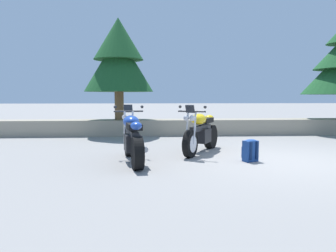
{
  "coord_description": "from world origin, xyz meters",
  "views": [
    {
      "loc": [
        -2.97,
        -6.44,
        1.35
      ],
      "look_at": [
        -2.47,
        1.2,
        0.65
      ],
      "focal_mm": 33.99,
      "sensor_mm": 36.0,
      "label": 1
    }
  ],
  "objects_px": {
    "rider_backpack": "(250,150)",
    "pine_tree_far_left": "(119,57)",
    "motorcycle_blue_near_left": "(132,139)",
    "motorcycle_yellow_centre": "(201,133)"
  },
  "relations": [
    {
      "from": "rider_backpack",
      "to": "pine_tree_far_left",
      "type": "height_order",
      "value": "pine_tree_far_left"
    },
    {
      "from": "motorcycle_blue_near_left",
      "to": "motorcycle_yellow_centre",
      "type": "xyz_separation_m",
      "value": [
        1.6,
        1.0,
        0.0
      ]
    },
    {
      "from": "motorcycle_blue_near_left",
      "to": "rider_backpack",
      "type": "xyz_separation_m",
      "value": [
        2.47,
        -0.1,
        -0.24
      ]
    },
    {
      "from": "motorcycle_yellow_centre",
      "to": "rider_backpack",
      "type": "distance_m",
      "value": 1.42
    },
    {
      "from": "pine_tree_far_left",
      "to": "motorcycle_blue_near_left",
      "type": "bearing_deg",
      "value": -81.78
    },
    {
      "from": "motorcycle_yellow_centre",
      "to": "rider_backpack",
      "type": "relative_size",
      "value": 3.98
    },
    {
      "from": "motorcycle_yellow_centre",
      "to": "pine_tree_far_left",
      "type": "xyz_separation_m",
      "value": [
        -2.27,
        3.6,
        2.25
      ]
    },
    {
      "from": "motorcycle_blue_near_left",
      "to": "motorcycle_yellow_centre",
      "type": "height_order",
      "value": "same"
    },
    {
      "from": "motorcycle_blue_near_left",
      "to": "pine_tree_far_left",
      "type": "bearing_deg",
      "value": 98.22
    },
    {
      "from": "rider_backpack",
      "to": "pine_tree_far_left",
      "type": "relative_size",
      "value": 0.13
    }
  ]
}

